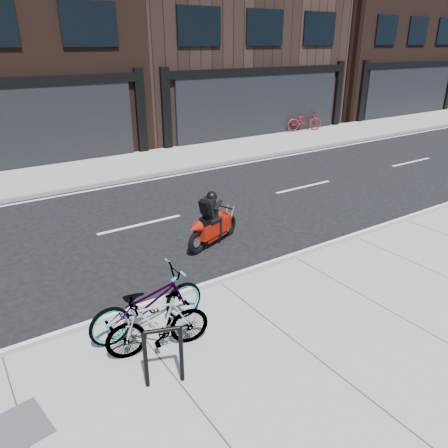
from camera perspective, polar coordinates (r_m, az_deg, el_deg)
ground at (r=10.38m, az=-6.47°, el=-3.66°), size 120.00×120.00×0.00m
sidewalk_near at (r=6.99m, az=13.98°, el=-18.46°), size 60.00×6.00×0.13m
sidewalk_far at (r=17.22m, az=-18.59°, el=6.31°), size 60.00×3.50×0.13m
building_mideast at (r=26.92m, az=-2.05°, el=26.26°), size 12.00×10.00×12.50m
building_east at (r=34.77m, az=16.85°, el=25.03°), size 10.00×10.00×13.00m
bike_rack at (r=6.27m, az=-7.94°, el=-16.16°), size 0.52×0.23×0.92m
bicycle_front at (r=7.34m, az=-9.98°, el=-10.11°), size 2.01×0.73×1.05m
bicycle_rear at (r=6.90m, az=-8.63°, el=-12.76°), size 1.68×0.77×0.97m
motorcycle at (r=10.55m, az=-1.18°, el=0.28°), size 1.77×0.87×1.38m
bicycle_far at (r=24.39m, az=10.45°, el=13.11°), size 2.13×1.18×1.06m
utility_grate at (r=6.54m, az=-25.66°, el=-23.02°), size 0.86×0.86×0.02m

